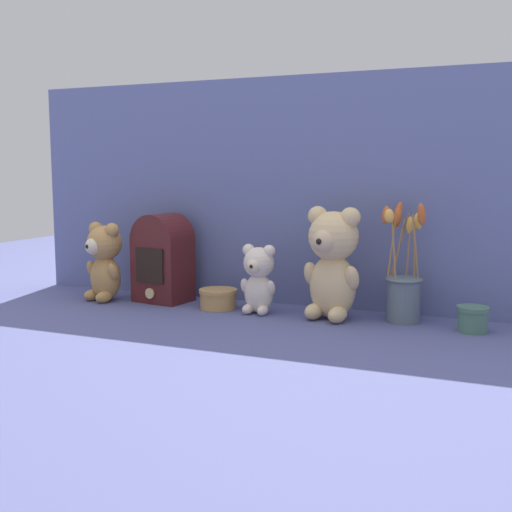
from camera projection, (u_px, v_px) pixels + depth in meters
ground_plane at (253, 314)px, 1.81m from camera, size 4.00×4.00×0.00m
backdrop_wall at (275, 192)px, 1.92m from camera, size 1.65×0.02×0.67m
teddy_bear_large at (332, 261)px, 1.73m from camera, size 0.17×0.15×0.31m
teddy_bear_medium at (104, 260)px, 1.98m from camera, size 0.14×0.12×0.24m
teddy_bear_small at (258, 278)px, 1.80m from camera, size 0.10×0.10×0.20m
flower_vase at (403, 286)px, 1.70m from camera, size 0.13×0.12×0.32m
vintage_radio at (163, 257)px, 1.97m from camera, size 0.18×0.14×0.27m
decorative_tin_tall at (218, 299)px, 1.88m from camera, size 0.11×0.11×0.06m
decorative_tin_short at (472, 319)px, 1.60m from camera, size 0.08×0.08×0.06m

